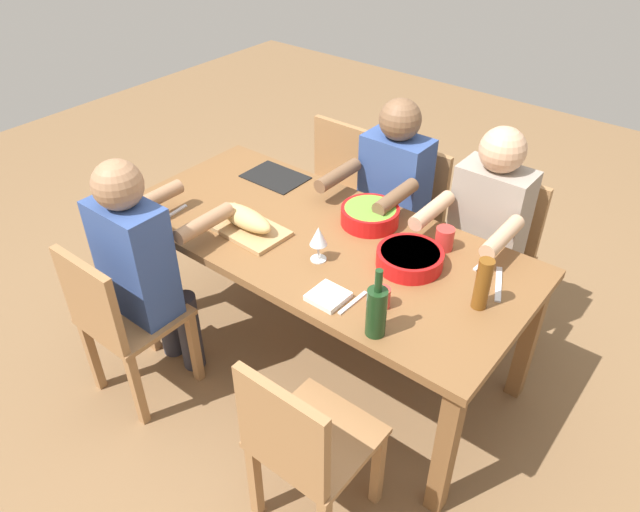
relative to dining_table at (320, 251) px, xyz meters
name	(u,v)px	position (x,y,z in m)	size (l,w,h in m)	color
ground_plane	(320,352)	(0.00, 0.00, -0.66)	(8.00, 8.00, 0.00)	brown
dining_table	(320,251)	(0.00, 0.00, 0.00)	(1.94, 0.89, 0.74)	brown
chair_far_right	(493,248)	(0.53, 0.77, -0.18)	(0.40, 0.40, 0.85)	#9E7044
diner_far_right	(484,229)	(0.53, 0.59, 0.04)	(0.41, 0.53, 1.20)	#2D2D38
chair_near_left	(118,318)	(-0.53, -0.77, -0.18)	(0.40, 0.40, 0.85)	#9E7044
diner_near_left	(143,260)	(-0.53, -0.59, 0.04)	(0.41, 0.53, 1.20)	#2D2D38
chair_far_center	(405,214)	(0.00, 0.77, -0.18)	(0.40, 0.40, 0.85)	#9E7044
diner_far_center	(390,194)	(0.00, 0.59, 0.04)	(0.41, 0.53, 1.20)	#2D2D38
chair_near_right	(302,444)	(0.53, -0.77, -0.18)	(0.40, 0.40, 0.85)	#9E7044
chair_far_left	(330,185)	(-0.53, 0.77, -0.18)	(0.40, 0.40, 0.85)	#9E7044
serving_bowl_salad	(370,214)	(0.11, 0.23, 0.13)	(0.27, 0.27, 0.08)	red
serving_bowl_fruit	(410,257)	(0.43, 0.06, 0.12)	(0.28, 0.28, 0.07)	red
cutting_board	(246,228)	(-0.30, -0.17, 0.09)	(0.40, 0.22, 0.02)	tan
bread_loaf	(245,218)	(-0.30, -0.17, 0.15)	(0.32, 0.11, 0.09)	tan
wine_bottle	(376,311)	(0.55, -0.37, 0.19)	(0.08, 0.08, 0.29)	#193819
beer_bottle	(483,284)	(0.78, 0.01, 0.19)	(0.06, 0.06, 0.22)	brown
wine_glass	(318,237)	(0.11, -0.14, 0.20)	(0.08, 0.08, 0.17)	silver
cup_far_right	(444,239)	(0.48, 0.27, 0.13)	(0.08, 0.08, 0.10)	red
fork_far_right	(485,261)	(0.67, 0.29, 0.09)	(0.02, 0.17, 0.01)	silver
fork_near_left	(174,213)	(-0.67, -0.29, 0.09)	(0.02, 0.17, 0.01)	silver
cup_near_right	(382,298)	(0.49, -0.23, 0.12)	(0.06, 0.06, 0.09)	red
fork_near_right	(353,303)	(0.39, -0.29, 0.09)	(0.02, 0.17, 0.01)	silver
placemat_far_left	(275,177)	(-0.53, 0.29, 0.08)	(0.32, 0.23, 0.01)	black
carving_knife	(498,284)	(0.79, 0.18, 0.09)	(0.23, 0.02, 0.01)	silver
napkin_stack	(328,296)	(0.30, -0.32, 0.09)	(0.14, 0.14, 0.02)	white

